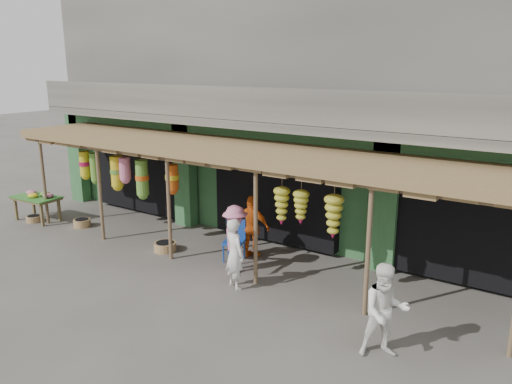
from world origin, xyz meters
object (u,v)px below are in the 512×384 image
Objects in this scene: blue_chair at (235,238)px; person_right at (385,311)px; flower_table at (37,198)px; person_shopper at (235,239)px; person_front at (235,254)px; person_vendor at (252,227)px.

person_right reaches higher than blue_chair.
person_shopper is (7.24, 0.25, 0.07)m from flower_table.
person_right is at bearing -9.49° from flower_table.
flower_table is 7.75m from person_front.
person_right is at bearing -169.11° from person_front.
person_shopper is at bearing 126.33° from person_right.
person_front is 3.59m from person_right.
person_right is 1.02× the size of person_vendor.
flower_table is at bearing 139.77° from person_right.
person_front is 0.86m from person_shopper.
person_shopper reaches higher than person_front.
person_vendor is 0.94m from person_shopper.
flower_table is 0.97× the size of person_vendor.
person_vendor is (7.07, 1.18, 0.07)m from flower_table.
person_right is (3.52, -0.71, 0.03)m from person_front.
blue_chair is 0.62× the size of person_right.
person_vendor reaches higher than flower_table.
flower_table is at bearing 167.82° from blue_chair.
person_right reaches higher than flower_table.
person_shopper is (-4.02, 1.41, -0.01)m from person_right.
blue_chair is 0.49m from person_vendor.
blue_chair reaches higher than flower_table.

